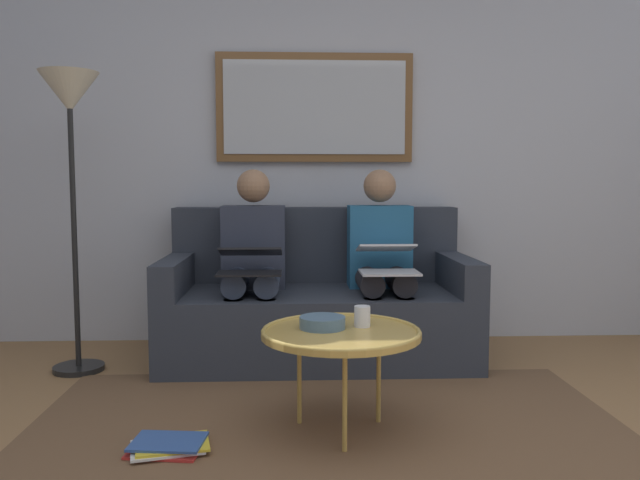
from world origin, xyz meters
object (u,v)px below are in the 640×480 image
person_left (381,258)px  magazine_stack (169,446)px  laptop_silver (387,258)px  bowl (322,322)px  standing_lamp (70,125)px  framed_mirror (315,108)px  couch (317,305)px  cup (362,316)px  coffee_table (341,334)px  laptop_black (250,261)px  person_right (253,259)px

person_left → magazine_stack: (1.02, 1.32, -0.58)m
laptop_silver → bowl: bearing=64.7°
magazine_stack → standing_lamp: bearing=-57.3°
framed_mirror → bowl: (0.02, 1.56, -1.09)m
couch → cup: couch is taller
cup → magazine_stack: bearing=16.8°
cup → laptop_silver: size_ratio=0.24×
coffee_table → standing_lamp: standing_lamp is taller
bowl → person_left: bearing=-110.3°
framed_mirror → laptop_black: 1.22m
couch → laptop_black: (0.38, 0.31, 0.31)m
cup → person_left: person_left is taller
person_right → coffee_table: bearing=110.9°
coffee_table → laptop_silver: (-0.33, -0.91, 0.21)m
person_left → magazine_stack: 1.77m
framed_mirror → bowl: size_ratio=6.56×
cup → person_right: bearing=-63.6°
standing_lamp → cup: bearing=149.8°
coffee_table → person_left: bearing=-106.1°
framed_mirror → laptop_black: (0.38, 0.70, -0.92)m
framed_mirror → cup: bearing=95.6°
person_left → magazine_stack: person_left is taller
person_left → couch: bearing=-10.0°
cup → magazine_stack: 0.94m
laptop_black → bowl: bearing=113.0°
laptop_black → person_right: bearing=-90.0°
framed_mirror → person_right: 1.11m
laptop_silver → framed_mirror: bearing=-61.1°
couch → person_left: bearing=170.0°
coffee_table → laptop_black: bearing=-64.1°
person_right → standing_lamp: (0.97, 0.20, 0.76)m
coffee_table → laptop_black: laptop_black is taller
laptop_silver → standing_lamp: bearing=-1.3°
cup → laptop_silver: 0.89m
couch → cup: 1.17m
coffee_table → laptop_silver: size_ratio=1.76×
laptop_silver → person_right: size_ratio=0.33×
bowl → laptop_silver: 0.97m
coffee_table → bowl: 0.10m
person_left → bowl: bearing=69.7°
couch → framed_mirror: bearing=-90.0°
bowl → magazine_stack: bowl is taller
laptop_silver → magazine_stack: laptop_silver is taller
laptop_black → standing_lamp: size_ratio=0.21×
laptop_black → couch: bearing=-140.7°
person_left → laptop_black: (0.77, 0.25, 0.02)m
bowl → magazine_stack: bearing=19.3°
cup → magazine_stack: cup is taller
couch → magazine_stack: size_ratio=5.40×
bowl → laptop_black: 0.94m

